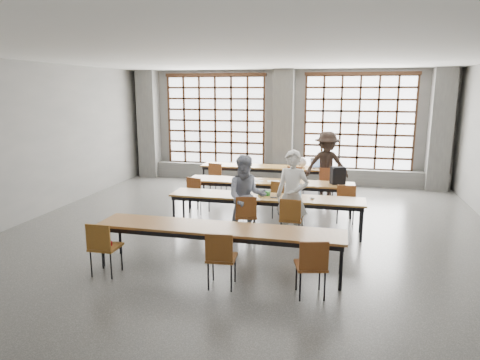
# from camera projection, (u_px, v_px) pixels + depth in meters

# --- Properties ---
(floor) EXTENTS (11.00, 11.00, 0.00)m
(floor) POSITION_uv_depth(u_px,v_px,m) (247.00, 236.00, 8.61)
(floor) COLOR #464644
(floor) RESTS_ON ground
(ceiling) EXTENTS (11.00, 11.00, 0.00)m
(ceiling) POSITION_uv_depth(u_px,v_px,m) (248.00, 55.00, 7.89)
(ceiling) COLOR silver
(ceiling) RESTS_ON floor
(wall_back) EXTENTS (10.00, 0.00, 10.00)m
(wall_back) POSITION_uv_depth(u_px,v_px,m) (285.00, 126.00, 13.49)
(wall_back) COLOR slate
(wall_back) RESTS_ON floor
(wall_front) EXTENTS (10.00, 0.00, 10.00)m
(wall_front) POSITION_uv_depth(u_px,v_px,m) (81.00, 253.00, 3.01)
(wall_front) COLOR slate
(wall_front) RESTS_ON floor
(wall_left) EXTENTS (0.00, 11.00, 11.00)m
(wall_left) POSITION_uv_depth(u_px,v_px,m) (25.00, 142.00, 9.37)
(wall_left) COLOR slate
(wall_left) RESTS_ON floor
(column_left) EXTENTS (0.60, 0.55, 3.50)m
(column_left) POSITION_uv_depth(u_px,v_px,m) (149.00, 124.00, 14.23)
(column_left) COLOR #4F4F4D
(column_left) RESTS_ON floor
(column_mid) EXTENTS (0.60, 0.55, 3.50)m
(column_mid) POSITION_uv_depth(u_px,v_px,m) (283.00, 127.00, 13.22)
(column_mid) COLOR #4F4F4D
(column_mid) RESTS_ON floor
(column_right) EXTENTS (0.60, 0.55, 3.50)m
(column_right) POSITION_uv_depth(u_px,v_px,m) (440.00, 130.00, 12.21)
(column_right) COLOR #4F4F4D
(column_right) RESTS_ON floor
(window_left) EXTENTS (3.32, 0.12, 3.00)m
(window_left) POSITION_uv_depth(u_px,v_px,m) (215.00, 121.00, 13.89)
(window_left) COLOR white
(window_left) RESTS_ON wall_back
(window_right) EXTENTS (3.32, 0.12, 3.00)m
(window_right) POSITION_uv_depth(u_px,v_px,m) (359.00, 123.00, 12.87)
(window_right) COLOR white
(window_right) RESTS_ON wall_back
(sill_ledge) EXTENTS (9.80, 0.35, 0.50)m
(sill_ledge) POSITION_uv_depth(u_px,v_px,m) (283.00, 174.00, 13.60)
(sill_ledge) COLOR #4F4F4D
(sill_ledge) RESTS_ON floor
(desk_row_a) EXTENTS (4.00, 0.70, 0.73)m
(desk_row_a) POSITION_uv_depth(u_px,v_px,m) (270.00, 168.00, 12.28)
(desk_row_a) COLOR brown
(desk_row_a) RESTS_ON floor
(desk_row_b) EXTENTS (4.00, 0.70, 0.73)m
(desk_row_b) POSITION_uv_depth(u_px,v_px,m) (269.00, 184.00, 10.28)
(desk_row_b) COLOR brown
(desk_row_b) RESTS_ON floor
(desk_row_c) EXTENTS (4.00, 0.70, 0.73)m
(desk_row_c) POSITION_uv_depth(u_px,v_px,m) (266.00, 199.00, 8.82)
(desk_row_c) COLOR brown
(desk_row_c) RESTS_ON floor
(desk_row_d) EXTENTS (4.00, 0.70, 0.73)m
(desk_row_d) POSITION_uv_depth(u_px,v_px,m) (219.00, 231.00, 6.83)
(desk_row_d) COLOR brown
(desk_row_d) RESTS_ON floor
(chair_back_left) EXTENTS (0.49, 0.49, 0.88)m
(chair_back_left) POSITION_uv_depth(u_px,v_px,m) (217.00, 175.00, 12.02)
(chair_back_left) COLOR brown
(chair_back_left) RESTS_ON floor
(chair_back_mid) EXTENTS (0.47, 0.47, 0.88)m
(chair_back_mid) POSITION_uv_depth(u_px,v_px,m) (295.00, 178.00, 11.53)
(chair_back_mid) COLOR brown
(chair_back_mid) RESTS_ON floor
(chair_back_right) EXTENTS (0.48, 0.48, 0.88)m
(chair_back_right) POSITION_uv_depth(u_px,v_px,m) (326.00, 180.00, 11.34)
(chair_back_right) COLOR brown
(chair_back_right) RESTS_ON floor
(chair_mid_left) EXTENTS (0.52, 0.53, 0.88)m
(chair_mid_left) POSITION_uv_depth(u_px,v_px,m) (197.00, 191.00, 10.08)
(chair_mid_left) COLOR brown
(chair_mid_left) RESTS_ON floor
(chair_mid_centre) EXTENTS (0.52, 0.52, 0.88)m
(chair_mid_centre) POSITION_uv_depth(u_px,v_px,m) (281.00, 196.00, 9.63)
(chair_mid_centre) COLOR brown
(chair_mid_centre) RESTS_ON floor
(chair_mid_right) EXTENTS (0.43, 0.43, 0.88)m
(chair_mid_right) POSITION_uv_depth(u_px,v_px,m) (346.00, 200.00, 9.30)
(chair_mid_right) COLOR brown
(chair_mid_right) RESTS_ON floor
(chair_front_left) EXTENTS (0.52, 0.52, 0.88)m
(chair_front_left) POSITION_uv_depth(u_px,v_px,m) (246.00, 213.00, 8.31)
(chair_front_left) COLOR brown
(chair_front_left) RESTS_ON floor
(chair_front_right) EXTENTS (0.43, 0.44, 0.88)m
(chair_front_right) POSITION_uv_depth(u_px,v_px,m) (291.00, 216.00, 8.11)
(chair_front_right) COLOR brown
(chair_front_right) RESTS_ON floor
(chair_near_left) EXTENTS (0.43, 0.43, 0.88)m
(chair_near_left) POSITION_uv_depth(u_px,v_px,m) (103.00, 243.00, 6.64)
(chair_near_left) COLOR brown
(chair_near_left) RESTS_ON floor
(chair_near_mid) EXTENTS (0.45, 0.46, 0.88)m
(chair_near_mid) POSITION_uv_depth(u_px,v_px,m) (221.00, 254.00, 6.21)
(chair_near_mid) COLOR brown
(chair_near_mid) RESTS_ON floor
(chair_near_right) EXTENTS (0.51, 0.51, 0.88)m
(chair_near_right) POSITION_uv_depth(u_px,v_px,m) (312.00, 262.00, 5.92)
(chair_near_right) COLOR brown
(chair_near_right) RESTS_ON floor
(student_male) EXTENTS (0.73, 0.57, 1.77)m
(student_male) POSITION_uv_depth(u_px,v_px,m) (292.00, 196.00, 8.16)
(student_male) COLOR white
(student_male) RESTS_ON floor
(student_female) EXTENTS (0.93, 0.80, 1.64)m
(student_female) POSITION_uv_depth(u_px,v_px,m) (246.00, 197.00, 8.38)
(student_female) COLOR #19274D
(student_female) RESTS_ON floor
(student_back) EXTENTS (1.30, 0.95, 1.80)m
(student_back) POSITION_uv_depth(u_px,v_px,m) (327.00, 165.00, 11.39)
(student_back) COLOR black
(student_back) RESTS_ON floor
(laptop_front) EXTENTS (0.39, 0.34, 0.26)m
(laptop_front) POSITION_uv_depth(u_px,v_px,m) (293.00, 193.00, 8.78)
(laptop_front) COLOR #B1B2B6
(laptop_front) RESTS_ON desk_row_c
(laptop_back) EXTENTS (0.44, 0.40, 0.26)m
(laptop_back) POSITION_uv_depth(u_px,v_px,m) (318.00, 165.00, 12.05)
(laptop_back) COLOR #AAA9AE
(laptop_back) RESTS_ON desk_row_a
(mouse) EXTENTS (0.11, 0.08, 0.04)m
(mouse) POSITION_uv_depth(u_px,v_px,m) (312.00, 198.00, 8.57)
(mouse) COLOR silver
(mouse) RESTS_ON desk_row_c
(green_box) EXTENTS (0.27, 0.17, 0.09)m
(green_box) POSITION_uv_depth(u_px,v_px,m) (264.00, 193.00, 8.89)
(green_box) COLOR #2C7D28
(green_box) RESTS_ON desk_row_c
(phone) EXTENTS (0.14, 0.09, 0.01)m
(phone) POSITION_uv_depth(u_px,v_px,m) (274.00, 197.00, 8.67)
(phone) COLOR black
(phone) RESTS_ON desk_row_c
(paper_sheet_a) EXTENTS (0.32, 0.24, 0.00)m
(paper_sheet_a) POSITION_uv_depth(u_px,v_px,m) (245.00, 179.00, 10.45)
(paper_sheet_a) COLOR white
(paper_sheet_a) RESTS_ON desk_row_b
(paper_sheet_b) EXTENTS (0.34, 0.29, 0.00)m
(paper_sheet_b) POSITION_uv_depth(u_px,v_px,m) (257.00, 181.00, 10.29)
(paper_sheet_b) COLOR silver
(paper_sheet_b) RESTS_ON desk_row_b
(paper_sheet_c) EXTENTS (0.34, 0.29, 0.00)m
(paper_sheet_c) POSITION_uv_depth(u_px,v_px,m) (273.00, 181.00, 10.25)
(paper_sheet_c) COLOR silver
(paper_sheet_c) RESTS_ON desk_row_b
(backpack) EXTENTS (0.37, 0.31, 0.40)m
(backpack) POSITION_uv_depth(u_px,v_px,m) (338.00, 175.00, 9.92)
(backpack) COLOR black
(backpack) RESTS_ON desk_row_b
(plastic_bag) EXTENTS (0.30, 0.26, 0.29)m
(plastic_bag) POSITION_uv_depth(u_px,v_px,m) (302.00, 162.00, 12.08)
(plastic_bag) COLOR white
(plastic_bag) RESTS_ON desk_row_a
(red_pouch) EXTENTS (0.22, 0.15, 0.06)m
(red_pouch) POSITION_uv_depth(u_px,v_px,m) (106.00, 244.00, 6.72)
(red_pouch) COLOR maroon
(red_pouch) RESTS_ON chair_near_left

